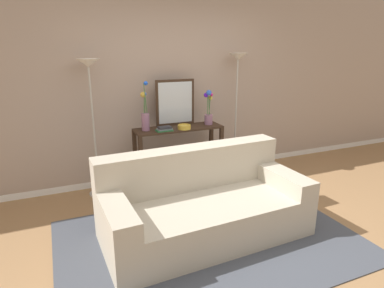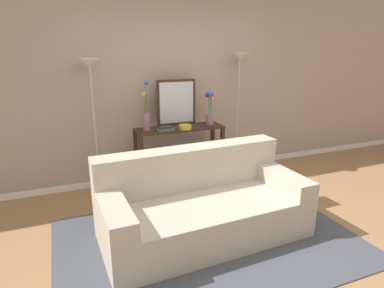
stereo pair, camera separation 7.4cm
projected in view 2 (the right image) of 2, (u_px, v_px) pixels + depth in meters
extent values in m
cube|color=#9E754C|center=(241.00, 241.00, 3.41)|extent=(16.00, 16.00, 0.02)
cube|color=white|center=(176.00, 170.00, 5.21)|extent=(12.00, 0.15, 0.09)
cube|color=tan|center=(174.00, 80.00, 4.81)|extent=(12.00, 0.14, 2.71)
cube|color=#474C56|center=(208.00, 240.00, 3.40)|extent=(2.99, 2.05, 0.01)
cube|color=#BCB29E|center=(204.00, 218.00, 3.43)|extent=(2.13, 1.06, 0.42)
cube|color=#BCB29E|center=(190.00, 167.00, 3.62)|extent=(2.10, 0.34, 0.46)
cube|color=#BCB29E|center=(114.00, 230.00, 3.04)|extent=(0.28, 0.99, 0.60)
cube|color=#BCB29E|center=(277.00, 194.00, 3.77)|extent=(0.28, 0.99, 0.60)
cube|color=#382619|center=(180.00, 128.00, 4.57)|extent=(1.23, 0.37, 0.03)
cube|color=#382619|center=(180.00, 175.00, 4.77)|extent=(1.13, 0.32, 0.01)
cube|color=#382619|center=(142.00, 166.00, 4.33)|extent=(0.05, 0.05, 0.82)
cube|color=#382619|center=(222.00, 156.00, 4.76)|extent=(0.05, 0.05, 0.82)
cube|color=#382619|center=(136.00, 159.00, 4.62)|extent=(0.05, 0.05, 0.82)
cube|color=#382619|center=(212.00, 149.00, 5.05)|extent=(0.05, 0.05, 0.82)
cylinder|color=#B7B2A8|center=(100.00, 192.00, 4.50)|extent=(0.26, 0.26, 0.02)
cylinder|color=#B7B2A8|center=(95.00, 133.00, 4.26)|extent=(0.02, 0.02, 1.66)
cone|color=silver|center=(89.00, 63.00, 4.01)|extent=(0.28, 0.28, 0.10)
cylinder|color=#B7B2A8|center=(235.00, 171.00, 5.26)|extent=(0.26, 0.26, 0.02)
cylinder|color=#B7B2A8|center=(237.00, 118.00, 5.01)|extent=(0.02, 0.02, 1.71)
cone|color=silver|center=(240.00, 56.00, 4.76)|extent=(0.28, 0.28, 0.10)
cube|color=#382619|center=(176.00, 102.00, 4.62)|extent=(0.56, 0.02, 0.64)
cube|color=silver|center=(177.00, 103.00, 4.61)|extent=(0.49, 0.01, 0.57)
cylinder|color=gray|center=(146.00, 122.00, 4.37)|extent=(0.10, 0.10, 0.23)
cylinder|color=#3D7538|center=(146.00, 98.00, 4.27)|extent=(0.04, 0.02, 0.39)
sphere|color=blue|center=(147.00, 83.00, 4.21)|extent=(0.05, 0.05, 0.05)
cylinder|color=#3D7538|center=(146.00, 104.00, 4.32)|extent=(0.02, 0.01, 0.25)
sphere|color=#4468C4|center=(146.00, 94.00, 4.30)|extent=(0.05, 0.05, 0.05)
cylinder|color=#3D7538|center=(145.00, 104.00, 4.32)|extent=(0.02, 0.01, 0.24)
sphere|color=gold|center=(144.00, 95.00, 4.30)|extent=(0.07, 0.07, 0.07)
cylinder|color=gray|center=(210.00, 120.00, 4.72)|extent=(0.12, 0.12, 0.14)
cylinder|color=#3D7538|center=(210.00, 104.00, 4.64)|extent=(0.03, 0.02, 0.32)
sphere|color=blue|center=(210.00, 93.00, 4.57)|extent=(0.08, 0.08, 0.08)
cylinder|color=#3D7538|center=(209.00, 105.00, 4.66)|extent=(0.02, 0.04, 0.28)
sphere|color=#5318D1|center=(207.00, 95.00, 4.62)|extent=(0.07, 0.07, 0.07)
cylinder|color=#3D7538|center=(211.00, 105.00, 4.67)|extent=(0.01, 0.04, 0.28)
sphere|color=#E01D7B|center=(212.00, 95.00, 4.63)|extent=(0.05, 0.05, 0.05)
cylinder|color=#3D7538|center=(211.00, 106.00, 4.68)|extent=(0.01, 0.02, 0.23)
sphere|color=gold|center=(212.00, 98.00, 4.66)|extent=(0.06, 0.06, 0.06)
cylinder|color=gold|center=(185.00, 127.00, 4.47)|extent=(0.18, 0.18, 0.05)
torus|color=gold|center=(185.00, 125.00, 4.46)|extent=(0.18, 0.18, 0.01)
cube|color=#236033|center=(165.00, 130.00, 4.37)|extent=(0.22, 0.13, 0.02)
cube|color=slate|center=(165.00, 129.00, 4.37)|extent=(0.20, 0.12, 0.02)
cube|color=#2D2D33|center=(165.00, 127.00, 4.36)|extent=(0.17, 0.11, 0.03)
cube|color=maroon|center=(147.00, 186.00, 4.62)|extent=(0.03, 0.13, 0.11)
cube|color=#1E7075|center=(150.00, 185.00, 4.63)|extent=(0.05, 0.14, 0.12)
cube|color=#6B3360|center=(154.00, 185.00, 4.65)|extent=(0.06, 0.14, 0.10)
cube|color=#BC3328|center=(158.00, 183.00, 4.67)|extent=(0.04, 0.16, 0.13)
cube|color=silver|center=(162.00, 184.00, 4.69)|extent=(0.05, 0.15, 0.10)
cube|color=slate|center=(165.00, 183.00, 4.71)|extent=(0.04, 0.14, 0.11)
cube|color=navy|center=(167.00, 182.00, 4.72)|extent=(0.03, 0.17, 0.12)
cube|color=gold|center=(170.00, 182.00, 4.74)|extent=(0.04, 0.17, 0.10)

